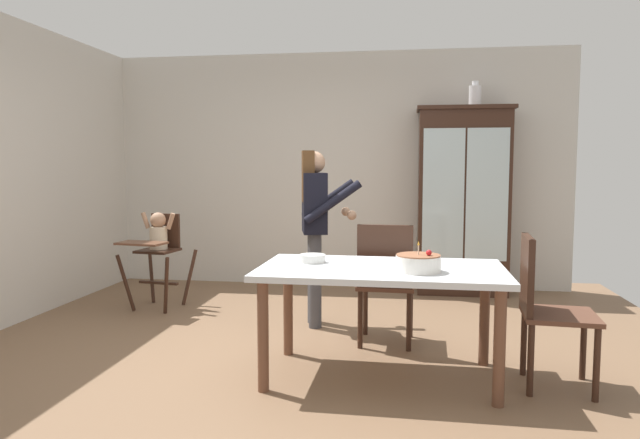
{
  "coord_description": "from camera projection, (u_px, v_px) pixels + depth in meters",
  "views": [
    {
      "loc": [
        0.81,
        -4.08,
        1.39
      ],
      "look_at": [
        0.1,
        0.7,
        0.95
      ],
      "focal_mm": 32.39,
      "sensor_mm": 36.0,
      "label": 1
    }
  ],
  "objects": [
    {
      "name": "adult_person",
      "position": [
        315.0,
        216.0,
        5.01
      ],
      "size": [
        0.59,
        0.57,
        1.53
      ],
      "rotation": [
        0.0,
        0.0,
        1.8
      ],
      "color": "#47474C",
      "rests_on": "ground_plane"
    },
    {
      "name": "dining_table",
      "position": [
        381.0,
        281.0,
        3.77
      ],
      "size": [
        1.6,
        0.92,
        0.74
      ],
      "color": "silver",
      "rests_on": "ground_plane"
    },
    {
      "name": "ground_plane",
      "position": [
        293.0,
        356.0,
        4.26
      ],
      "size": [
        6.24,
        6.24,
        0.0
      ],
      "primitive_type": "plane",
      "color": "brown"
    },
    {
      "name": "high_chair_with_toddler",
      "position": [
        158.0,
        242.0,
        5.65
      ],
      "size": [
        0.65,
        0.74,
        0.95
      ],
      "rotation": [
        0.0,
        0.0,
        -0.14
      ],
      "color": "#382116",
      "rests_on": "ground_plane"
    },
    {
      "name": "ceramic_vase",
      "position": [
        475.0,
        95.0,
        6.18
      ],
      "size": [
        0.13,
        0.13,
        0.27
      ],
      "color": "white",
      "rests_on": "china_cabinet"
    },
    {
      "name": "serving_bowl",
      "position": [
        312.0,
        258.0,
        3.94
      ],
      "size": [
        0.18,
        0.18,
        0.05
      ],
      "primitive_type": "cylinder",
      "color": "silver",
      "rests_on": "dining_table"
    },
    {
      "name": "dining_chair_right_end",
      "position": [
        543.0,
        300.0,
        3.63
      ],
      "size": [
        0.48,
        0.48,
        0.96
      ],
      "rotation": [
        0.0,
        0.0,
        1.49
      ],
      "color": "#382116",
      "rests_on": "ground_plane"
    },
    {
      "name": "birthday_cake",
      "position": [
        418.0,
        263.0,
        3.59
      ],
      "size": [
        0.28,
        0.28,
        0.19
      ],
      "color": "white",
      "rests_on": "dining_table"
    },
    {
      "name": "wall_back",
      "position": [
        336.0,
        170.0,
        6.73
      ],
      "size": [
        5.32,
        0.06,
        2.7
      ],
      "primitive_type": "cube",
      "color": "beige",
      "rests_on": "ground_plane"
    },
    {
      "name": "china_cabinet",
      "position": [
        463.0,
        201.0,
        6.29
      ],
      "size": [
        1.02,
        0.48,
        2.04
      ],
      "color": "#382116",
      "rests_on": "ground_plane"
    },
    {
      "name": "dining_chair_far_side",
      "position": [
        386.0,
        276.0,
        4.44
      ],
      "size": [
        0.46,
        0.46,
        0.96
      ],
      "rotation": [
        0.0,
        0.0,
        3.1
      ],
      "color": "#382116",
      "rests_on": "ground_plane"
    }
  ]
}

